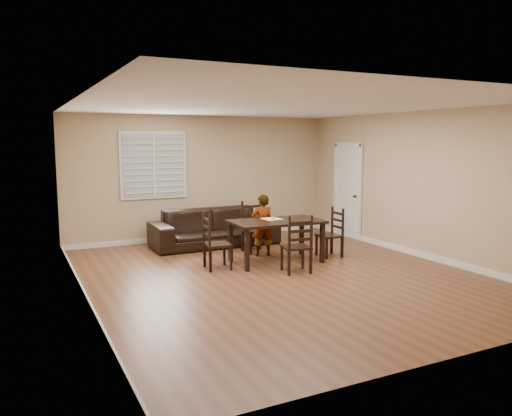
{
  "coord_description": "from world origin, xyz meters",
  "views": [
    {
      "loc": [
        -3.81,
        -6.86,
        2.14
      ],
      "look_at": [
        -0.02,
        0.8,
        1.0
      ],
      "focal_mm": 35.0,
      "sensor_mm": 36.0,
      "label": 1
    }
  ],
  "objects_px": {
    "dining_table": "(276,225)",
    "donut": "(273,218)",
    "chair_left": "(211,244)",
    "chair_near": "(253,228)",
    "chair_far": "(299,247)",
    "child": "(262,225)",
    "sofa": "(215,228)",
    "chair_right": "(334,234)"
  },
  "relations": [
    {
      "from": "dining_table",
      "to": "donut",
      "type": "xyz_separation_m",
      "value": [
        0.03,
        0.18,
        0.11
      ]
    },
    {
      "from": "chair_left",
      "to": "donut",
      "type": "height_order",
      "value": "chair_left"
    },
    {
      "from": "dining_table",
      "to": "chair_near",
      "type": "height_order",
      "value": "chair_near"
    },
    {
      "from": "chair_far",
      "to": "chair_left",
      "type": "distance_m",
      "value": 1.48
    },
    {
      "from": "child",
      "to": "sofa",
      "type": "height_order",
      "value": "child"
    },
    {
      "from": "dining_table",
      "to": "chair_far",
      "type": "height_order",
      "value": "chair_far"
    },
    {
      "from": "dining_table",
      "to": "chair_left",
      "type": "xyz_separation_m",
      "value": [
        -1.23,
        0.05,
        -0.23
      ]
    },
    {
      "from": "dining_table",
      "to": "child",
      "type": "relative_size",
      "value": 1.42
    },
    {
      "from": "dining_table",
      "to": "sofa",
      "type": "height_order",
      "value": "sofa"
    },
    {
      "from": "chair_far",
      "to": "chair_right",
      "type": "relative_size",
      "value": 1.05
    },
    {
      "from": "chair_left",
      "to": "donut",
      "type": "relative_size",
      "value": 10.01
    },
    {
      "from": "chair_near",
      "to": "child",
      "type": "relative_size",
      "value": 0.85
    },
    {
      "from": "chair_near",
      "to": "sofa",
      "type": "height_order",
      "value": "chair_near"
    },
    {
      "from": "chair_far",
      "to": "sofa",
      "type": "height_order",
      "value": "chair_far"
    },
    {
      "from": "child",
      "to": "sofa",
      "type": "relative_size",
      "value": 0.45
    },
    {
      "from": "chair_left",
      "to": "chair_right",
      "type": "xyz_separation_m",
      "value": [
        2.45,
        -0.1,
        -0.02
      ]
    },
    {
      "from": "donut",
      "to": "dining_table",
      "type": "bearing_deg",
      "value": -98.52
    },
    {
      "from": "chair_far",
      "to": "chair_left",
      "type": "bearing_deg",
      "value": -27.49
    },
    {
      "from": "chair_left",
      "to": "child",
      "type": "relative_size",
      "value": 0.83
    },
    {
      "from": "chair_far",
      "to": "child",
      "type": "distance_m",
      "value": 1.44
    },
    {
      "from": "dining_table",
      "to": "chair_right",
      "type": "relative_size",
      "value": 1.79
    },
    {
      "from": "chair_left",
      "to": "chair_near",
      "type": "bearing_deg",
      "value": -46.46
    },
    {
      "from": "child",
      "to": "donut",
      "type": "relative_size",
      "value": 12.0
    },
    {
      "from": "chair_near",
      "to": "child",
      "type": "distance_m",
      "value": 0.46
    },
    {
      "from": "chair_right",
      "to": "donut",
      "type": "bearing_deg",
      "value": -98.6
    },
    {
      "from": "donut",
      "to": "chair_near",
      "type": "bearing_deg",
      "value": 89.59
    },
    {
      "from": "chair_far",
      "to": "donut",
      "type": "height_order",
      "value": "chair_far"
    },
    {
      "from": "dining_table",
      "to": "sofa",
      "type": "distance_m",
      "value": 1.91
    },
    {
      "from": "dining_table",
      "to": "chair_left",
      "type": "height_order",
      "value": "chair_left"
    },
    {
      "from": "dining_table",
      "to": "child",
      "type": "distance_m",
      "value": 0.59
    },
    {
      "from": "chair_far",
      "to": "donut",
      "type": "distance_m",
      "value": 1.09
    },
    {
      "from": "chair_right",
      "to": "child",
      "type": "height_order",
      "value": "child"
    },
    {
      "from": "chair_far",
      "to": "chair_left",
      "type": "relative_size",
      "value": 1.0
    },
    {
      "from": "chair_left",
      "to": "chair_right",
      "type": "distance_m",
      "value": 2.45
    },
    {
      "from": "sofa",
      "to": "donut",
      "type": "bearing_deg",
      "value": -73.91
    },
    {
      "from": "chair_near",
      "to": "chair_right",
      "type": "height_order",
      "value": "chair_near"
    },
    {
      "from": "chair_far",
      "to": "chair_right",
      "type": "height_order",
      "value": "chair_far"
    },
    {
      "from": "dining_table",
      "to": "chair_right",
      "type": "distance_m",
      "value": 1.25
    },
    {
      "from": "donut",
      "to": "child",
      "type": "bearing_deg",
      "value": 90.68
    },
    {
      "from": "chair_near",
      "to": "donut",
      "type": "relative_size",
      "value": 10.25
    },
    {
      "from": "child",
      "to": "dining_table",
      "type": "bearing_deg",
      "value": 99.87
    },
    {
      "from": "chair_right",
      "to": "donut",
      "type": "relative_size",
      "value": 9.49
    }
  ]
}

